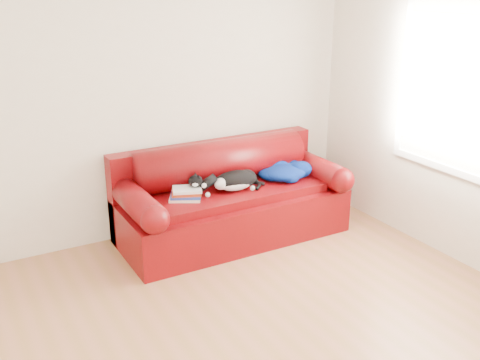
# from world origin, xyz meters

# --- Properties ---
(ground) EXTENTS (4.50, 4.50, 0.00)m
(ground) POSITION_xyz_m (0.00, 0.00, 0.00)
(ground) COLOR olive
(ground) RESTS_ON ground
(room_shell) EXTENTS (4.52, 4.02, 2.61)m
(room_shell) POSITION_xyz_m (0.12, 0.02, 1.67)
(room_shell) COLOR beige
(room_shell) RESTS_ON ground
(sofa_base) EXTENTS (2.10, 0.90, 0.50)m
(sofa_base) POSITION_xyz_m (0.77, 1.49, 0.24)
(sofa_base) COLOR #3A0206
(sofa_base) RESTS_ON ground
(sofa_back) EXTENTS (2.10, 1.01, 0.88)m
(sofa_back) POSITION_xyz_m (0.77, 1.74, 0.54)
(sofa_back) COLOR #3A0206
(sofa_back) RESTS_ON ground
(book_stack) EXTENTS (0.34, 0.31, 0.10)m
(book_stack) POSITION_xyz_m (0.28, 1.43, 0.55)
(book_stack) COLOR white
(book_stack) RESTS_ON sofa_base
(cat) EXTENTS (0.61, 0.24, 0.22)m
(cat) POSITION_xyz_m (0.76, 1.42, 0.58)
(cat) COLOR black
(cat) RESTS_ON sofa_base
(blanket) EXTENTS (0.57, 0.46, 0.16)m
(blanket) POSITION_xyz_m (1.34, 1.47, 0.57)
(blanket) COLOR #020B47
(blanket) RESTS_ON sofa_base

